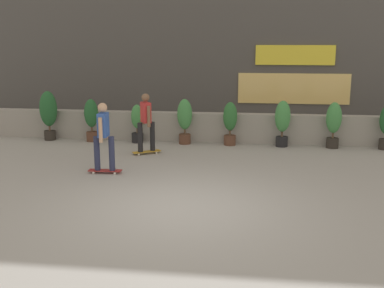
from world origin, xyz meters
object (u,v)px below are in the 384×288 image
at_px(potted_plant_4, 230,121).
at_px(skater_foreground, 146,121).
at_px(potted_plant_6, 334,122).
at_px(potted_plant_2, 137,123).
at_px(potted_plant_0, 49,112).
at_px(potted_plant_1, 91,118).
at_px(potted_plant_5, 283,121).
at_px(skater_mid_plaza, 104,135).
at_px(potted_plant_3, 185,118).

distance_m(potted_plant_4, skater_foreground, 2.69).
bearing_deg(potted_plant_4, potted_plant_6, -0.00).
bearing_deg(potted_plant_4, potted_plant_2, 180.00).
distance_m(potted_plant_0, potted_plant_4, 5.74).
relative_size(potted_plant_4, potted_plant_6, 0.97).
height_order(potted_plant_6, skater_foreground, skater_foreground).
xyz_separation_m(potted_plant_1, potted_plant_4, (4.34, 0.00, -0.02)).
relative_size(potted_plant_5, potted_plant_6, 1.02).
bearing_deg(potted_plant_5, potted_plant_1, 180.00).
bearing_deg(potted_plant_4, skater_mid_plaza, -128.74).
distance_m(potted_plant_3, skater_foreground, 1.70).
bearing_deg(potted_plant_1, potted_plant_5, 0.00).
bearing_deg(skater_foreground, potted_plant_5, 20.83).
bearing_deg(potted_plant_6, skater_foreground, -164.67).
bearing_deg(potted_plant_3, skater_mid_plaza, -112.14).
xyz_separation_m(potted_plant_1, potted_plant_6, (7.37, 0.00, 0.02)).
height_order(potted_plant_4, skater_mid_plaza, skater_mid_plaza).
xyz_separation_m(potted_plant_0, potted_plant_5, (7.29, 0.00, -0.13)).
relative_size(potted_plant_2, potted_plant_5, 0.86).
height_order(potted_plant_2, potted_plant_4, potted_plant_4).
height_order(potted_plant_0, potted_plant_5, potted_plant_0).
relative_size(potted_plant_4, potted_plant_5, 0.95).
distance_m(potted_plant_2, potted_plant_3, 1.50).
relative_size(potted_plant_4, skater_foreground, 0.77).
bearing_deg(potted_plant_1, potted_plant_4, 0.00).
height_order(potted_plant_1, potted_plant_5, potted_plant_5).
height_order(potted_plant_2, potted_plant_6, potted_plant_6).
distance_m(potted_plant_5, potted_plant_6, 1.48).
xyz_separation_m(potted_plant_4, skater_foreground, (-2.25, -1.45, 0.21)).
distance_m(potted_plant_3, skater_mid_plaza, 3.78).
bearing_deg(skater_mid_plaza, potted_plant_2, 91.11).
height_order(potted_plant_1, potted_plant_6, potted_plant_6).
xyz_separation_m(potted_plant_2, skater_foreground, (0.62, -1.45, 0.32)).
bearing_deg(potted_plant_5, potted_plant_0, 180.00).
bearing_deg(potted_plant_2, potted_plant_0, -180.00).
bearing_deg(skater_foreground, potted_plant_2, 113.16).
relative_size(potted_plant_0, potted_plant_4, 1.19).
xyz_separation_m(potted_plant_1, skater_foreground, (2.08, -1.45, 0.19)).
height_order(potted_plant_1, potted_plant_2, potted_plant_1).
distance_m(potted_plant_2, skater_mid_plaza, 3.51).
xyz_separation_m(potted_plant_3, potted_plant_4, (1.38, 0.00, -0.05)).
height_order(potted_plant_5, potted_plant_6, potted_plant_5).
bearing_deg(potted_plant_4, potted_plant_3, -180.00).
bearing_deg(potted_plant_5, potted_plant_6, 0.00).
bearing_deg(potted_plant_6, potted_plant_4, 180.00).
relative_size(skater_foreground, skater_mid_plaza, 1.00).
height_order(potted_plant_6, skater_mid_plaza, skater_mid_plaza).
distance_m(potted_plant_1, potted_plant_5, 5.89).
xyz_separation_m(potted_plant_3, potted_plant_6, (4.41, 0.00, -0.02)).
distance_m(potted_plant_1, potted_plant_2, 1.47).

